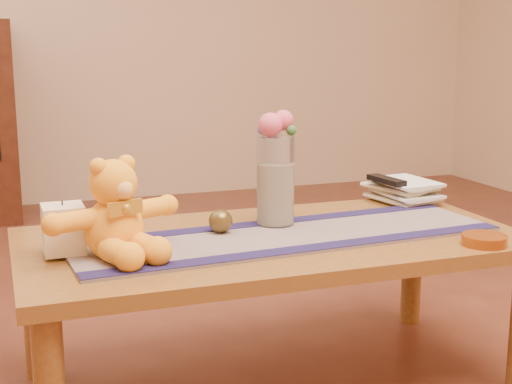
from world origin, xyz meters
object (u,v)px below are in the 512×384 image
object	(u,v)px
glass_vase	(275,181)
amber_dish	(484,240)
tv_remote	(386,180)
teddy_bear	(113,209)
pillar_candle	(64,229)
book_bottom	(384,201)
bronze_ball	(221,221)

from	to	relation	value
glass_vase	amber_dish	size ratio (longest dim) A/B	2.15
tv_remote	amber_dish	xyz separation A→B (m)	(0.01, -0.52, -0.07)
teddy_bear	glass_vase	world-z (taller)	glass_vase
pillar_candle	teddy_bear	bearing A→B (deg)	-27.93
teddy_bear	amber_dish	world-z (taller)	teddy_bear
book_bottom	teddy_bear	bearing A→B (deg)	-172.66
pillar_candle	bronze_ball	distance (m)	0.44
bronze_ball	tv_remote	bearing A→B (deg)	16.27
teddy_bear	bronze_ball	world-z (taller)	teddy_bear
glass_vase	tv_remote	bearing A→B (deg)	17.67
glass_vase	tv_remote	size ratio (longest dim) A/B	1.62
pillar_candle	amber_dish	world-z (taller)	pillar_candle
glass_vase	bronze_ball	distance (m)	0.21
book_bottom	amber_dish	xyz separation A→B (m)	(0.01, -0.53, 0.00)
bronze_ball	book_bottom	distance (m)	0.66
teddy_bear	tv_remote	size ratio (longest dim) A/B	2.18
pillar_candle	glass_vase	size ratio (longest dim) A/B	0.47
tv_remote	glass_vase	bearing A→B (deg)	-170.07
glass_vase	book_bottom	size ratio (longest dim) A/B	1.17
glass_vase	bronze_ball	world-z (taller)	glass_vase
bronze_ball	amber_dish	bearing A→B (deg)	-27.77
pillar_candle	glass_vase	xyz separation A→B (m)	(0.61, 0.09, 0.07)
glass_vase	bronze_ball	bearing A→B (deg)	-167.31
book_bottom	tv_remote	distance (m)	0.08
bronze_ball	pillar_candle	bearing A→B (deg)	-173.19
pillar_candle	bronze_ball	size ratio (longest dim) A/B	1.83
glass_vase	teddy_bear	bearing A→B (deg)	-162.63
book_bottom	bronze_ball	bearing A→B (deg)	-173.61
glass_vase	tv_remote	world-z (taller)	glass_vase
bronze_ball	tv_remote	size ratio (longest dim) A/B	0.42
teddy_bear	tv_remote	bearing A→B (deg)	-3.22
book_bottom	amber_dish	world-z (taller)	amber_dish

